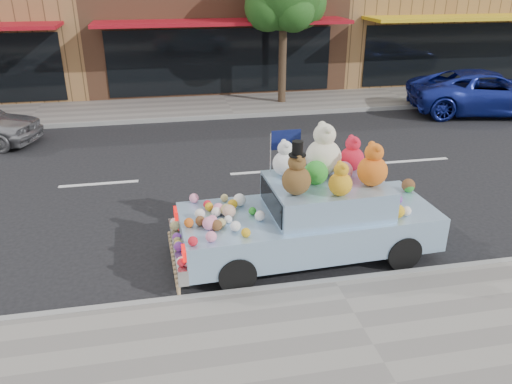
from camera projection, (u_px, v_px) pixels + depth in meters
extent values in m
plane|color=black|center=(266.00, 172.00, 12.34)|extent=(120.00, 120.00, 0.00)
cube|color=gray|center=(373.00, 348.00, 6.49)|extent=(60.00, 3.00, 0.12)
cube|color=gray|center=(228.00, 106.00, 18.14)|extent=(60.00, 3.00, 0.12)
cube|color=gray|center=(334.00, 283.00, 7.83)|extent=(60.00, 0.12, 0.13)
cube|color=gray|center=(235.00, 116.00, 16.79)|extent=(60.00, 0.12, 0.13)
cube|color=black|center=(222.00, 61.00, 18.92)|extent=(8.50, 0.06, 2.40)
cube|color=#A40F1A|center=(224.00, 22.00, 17.52)|extent=(9.00, 1.80, 0.12)
cube|color=black|center=(461.00, 54.00, 20.70)|extent=(8.50, 0.06, 2.40)
cube|color=yellow|center=(480.00, 17.00, 19.31)|extent=(9.00, 1.80, 0.12)
cylinder|color=#38281C|center=(282.00, 61.00, 17.87)|extent=(0.28, 0.28, 3.20)
sphere|color=#1F4F16|center=(301.00, 3.00, 17.48)|extent=(1.80, 1.80, 1.80)
sphere|color=#1F4F16|center=(268.00, 7.00, 16.85)|extent=(1.60, 1.60, 1.60)
sphere|color=#1F4F16|center=(294.00, 11.00, 16.67)|extent=(1.40, 1.40, 1.40)
sphere|color=#1F4F16|center=(271.00, 0.00, 17.53)|extent=(1.60, 1.60, 1.60)
imported|color=#1C2B9C|center=(487.00, 92.00, 17.11)|extent=(5.64, 3.46, 1.46)
cylinder|color=black|center=(403.00, 252.00, 8.24)|extent=(0.61, 0.22, 0.60)
cylinder|color=black|center=(363.00, 211.00, 9.62)|extent=(0.61, 0.22, 0.60)
cylinder|color=black|center=(237.00, 274.00, 7.64)|extent=(0.61, 0.22, 0.60)
cylinder|color=black|center=(220.00, 227.00, 9.03)|extent=(0.61, 0.22, 0.60)
cube|color=#97BCE1|center=(308.00, 226.00, 8.53)|extent=(4.36, 1.86, 0.60)
cube|color=#97BCE1|center=(326.00, 195.00, 8.37)|extent=(1.96, 1.57, 0.50)
cube|color=silver|center=(178.00, 249.00, 8.12)|extent=(0.23, 1.78, 0.26)
cube|color=red|center=(184.00, 253.00, 7.40)|extent=(0.07, 0.28, 0.16)
cube|color=red|center=(176.00, 213.00, 8.61)|extent=(0.07, 0.28, 0.16)
cube|color=black|center=(271.00, 201.00, 8.17)|extent=(0.09, 1.30, 0.40)
sphere|color=brown|center=(296.00, 180.00, 7.73)|extent=(0.46, 0.46, 0.46)
sphere|color=brown|center=(297.00, 162.00, 7.61)|extent=(0.28, 0.28, 0.28)
sphere|color=brown|center=(299.00, 159.00, 7.48)|extent=(0.11, 0.11, 0.11)
sphere|color=brown|center=(295.00, 155.00, 7.66)|extent=(0.11, 0.11, 0.11)
cylinder|color=black|center=(297.00, 155.00, 7.56)|extent=(0.27, 0.27, 0.02)
cylinder|color=black|center=(297.00, 148.00, 7.51)|extent=(0.17, 0.17, 0.22)
sphere|color=beige|center=(323.00, 157.00, 8.47)|extent=(0.61, 0.61, 0.61)
sphere|color=beige|center=(325.00, 135.00, 8.31)|extent=(0.38, 0.38, 0.38)
sphere|color=beige|center=(328.00, 130.00, 8.14)|extent=(0.14, 0.14, 0.14)
sphere|color=beige|center=(322.00, 125.00, 8.38)|extent=(0.14, 0.14, 0.14)
sphere|color=#D65A14|center=(372.00, 171.00, 8.04)|extent=(0.49, 0.49, 0.49)
sphere|color=#D65A14|center=(374.00, 153.00, 7.91)|extent=(0.30, 0.30, 0.30)
sphere|color=#D65A14|center=(378.00, 149.00, 7.78)|extent=(0.12, 0.12, 0.12)
sphere|color=#D65A14|center=(372.00, 145.00, 7.97)|extent=(0.12, 0.12, 0.12)
sphere|color=red|center=(352.00, 159.00, 8.67)|extent=(0.42, 0.42, 0.42)
sphere|color=red|center=(353.00, 144.00, 8.56)|extent=(0.26, 0.26, 0.26)
sphere|color=red|center=(355.00, 141.00, 8.44)|extent=(0.10, 0.10, 0.10)
sphere|color=red|center=(351.00, 137.00, 8.60)|extent=(0.10, 0.10, 0.10)
sphere|color=white|center=(285.00, 164.00, 8.46)|extent=(0.42, 0.42, 0.42)
sphere|color=white|center=(285.00, 148.00, 8.35)|extent=(0.26, 0.26, 0.26)
sphere|color=white|center=(287.00, 145.00, 8.23)|extent=(0.10, 0.10, 0.10)
sphere|color=white|center=(284.00, 142.00, 8.40)|extent=(0.10, 0.10, 0.10)
sphere|color=orange|center=(340.00, 184.00, 7.71)|extent=(0.37, 0.37, 0.37)
sphere|color=orange|center=(341.00, 170.00, 7.61)|extent=(0.23, 0.23, 0.23)
sphere|color=orange|center=(344.00, 167.00, 7.51)|extent=(0.09, 0.09, 0.09)
sphere|color=orange|center=(340.00, 163.00, 7.65)|extent=(0.09, 0.09, 0.09)
sphere|color=#278925|center=(316.00, 173.00, 8.16)|extent=(0.40, 0.40, 0.40)
sphere|color=pink|center=(343.00, 171.00, 8.32)|extent=(0.32, 0.32, 0.32)
sphere|color=gold|center=(209.00, 207.00, 8.38)|extent=(0.15, 0.15, 0.15)
sphere|color=gold|center=(233.00, 204.00, 8.45)|extent=(0.17, 0.17, 0.17)
sphere|color=pink|center=(212.00, 220.00, 7.92)|extent=(0.16, 0.16, 0.16)
sphere|color=#F5E0C3|center=(240.00, 201.00, 8.61)|extent=(0.13, 0.13, 0.13)
sphere|color=brown|center=(217.00, 225.00, 7.73)|extent=(0.18, 0.18, 0.18)
sphere|color=pink|center=(209.00, 223.00, 7.76)|extent=(0.21, 0.21, 0.21)
sphere|color=white|center=(260.00, 216.00, 8.04)|extent=(0.17, 0.17, 0.17)
sphere|color=pink|center=(211.00, 237.00, 7.41)|extent=(0.17, 0.17, 0.17)
sphere|color=#F5E0C3|center=(200.00, 214.00, 8.11)|extent=(0.17, 0.17, 0.17)
sphere|color=pink|center=(218.00, 209.00, 8.26)|extent=(0.19, 0.19, 0.19)
sphere|color=tan|center=(224.00, 198.00, 8.72)|extent=(0.14, 0.14, 0.14)
sphere|color=brown|center=(200.00, 221.00, 7.89)|extent=(0.16, 0.16, 0.16)
sphere|color=#278925|center=(252.00, 211.00, 8.25)|extent=(0.13, 0.13, 0.13)
sphere|color=#F5E0C3|center=(216.00, 212.00, 8.18)|extent=(0.16, 0.16, 0.16)
sphere|color=pink|center=(194.00, 198.00, 8.67)|extent=(0.17, 0.17, 0.17)
sphere|color=tan|center=(221.00, 223.00, 7.84)|extent=(0.15, 0.15, 0.15)
sphere|color=red|center=(193.00, 241.00, 7.31)|extent=(0.15, 0.15, 0.15)
sphere|color=white|center=(235.00, 226.00, 7.72)|extent=(0.17, 0.17, 0.17)
sphere|color=red|center=(207.00, 204.00, 8.47)|extent=(0.14, 0.14, 0.14)
sphere|color=tan|center=(227.00, 210.00, 8.21)|extent=(0.20, 0.20, 0.20)
sphere|color=white|center=(239.00, 200.00, 8.54)|extent=(0.22, 0.22, 0.22)
sphere|color=#BF4F12|center=(189.00, 223.00, 7.84)|extent=(0.16, 0.16, 0.16)
sphere|color=white|center=(228.00, 219.00, 7.97)|extent=(0.13, 0.13, 0.13)
sphere|color=gold|center=(246.00, 233.00, 7.55)|extent=(0.15, 0.15, 0.15)
sphere|color=#D8A88C|center=(229.00, 211.00, 8.12)|extent=(0.22, 0.22, 0.22)
sphere|color=tan|center=(177.00, 239.00, 8.05)|extent=(0.12, 0.12, 0.12)
sphere|color=#6C2C87|center=(179.00, 246.00, 7.80)|extent=(0.15, 0.15, 0.15)
sphere|color=tan|center=(175.00, 226.00, 8.42)|extent=(0.17, 0.17, 0.17)
sphere|color=white|center=(174.00, 222.00, 8.59)|extent=(0.13, 0.13, 0.13)
sphere|color=red|center=(182.00, 262.00, 7.40)|extent=(0.14, 0.14, 0.14)
sphere|color=#6C2C87|center=(177.00, 237.00, 8.07)|extent=(0.15, 0.15, 0.15)
sphere|color=gold|center=(175.00, 226.00, 8.45)|extent=(0.12, 0.12, 0.12)
sphere|color=gold|center=(178.00, 244.00, 7.88)|extent=(0.14, 0.14, 0.14)
sphere|color=tan|center=(178.00, 245.00, 7.84)|extent=(0.15, 0.15, 0.15)
sphere|color=#F5E0C3|center=(182.00, 261.00, 7.41)|extent=(0.15, 0.15, 0.15)
sphere|color=#6C2C87|center=(397.00, 199.00, 8.61)|extent=(0.18, 0.18, 0.18)
sphere|color=brown|center=(408.00, 185.00, 9.09)|extent=(0.24, 0.24, 0.24)
sphere|color=gold|center=(398.00, 211.00, 8.13)|extent=(0.23, 0.23, 0.23)
sphere|color=#F5E0C3|center=(406.00, 211.00, 8.21)|extent=(0.16, 0.16, 0.16)
sphere|color=#278925|center=(409.00, 187.00, 9.08)|extent=(0.21, 0.21, 0.21)
cylinder|color=#997A54|center=(179.00, 292.00, 7.44)|extent=(0.06, 0.06, 0.17)
sphere|color=#997A54|center=(178.00, 287.00, 7.41)|extent=(0.07, 0.07, 0.07)
cylinder|color=#997A54|center=(178.00, 287.00, 7.56)|extent=(0.06, 0.06, 0.17)
sphere|color=#997A54|center=(178.00, 282.00, 7.52)|extent=(0.07, 0.07, 0.07)
cylinder|color=#997A54|center=(177.00, 282.00, 7.68)|extent=(0.06, 0.06, 0.17)
sphere|color=#997A54|center=(177.00, 277.00, 7.64)|extent=(0.07, 0.07, 0.07)
cylinder|color=#997A54|center=(176.00, 277.00, 7.79)|extent=(0.06, 0.06, 0.17)
sphere|color=#997A54|center=(176.00, 272.00, 7.76)|extent=(0.07, 0.07, 0.07)
cylinder|color=#997A54|center=(176.00, 273.00, 7.91)|extent=(0.06, 0.06, 0.17)
sphere|color=#997A54|center=(175.00, 268.00, 7.87)|extent=(0.07, 0.07, 0.07)
cylinder|color=#997A54|center=(175.00, 269.00, 8.03)|extent=(0.06, 0.06, 0.17)
sphere|color=#997A54|center=(175.00, 264.00, 7.99)|extent=(0.07, 0.07, 0.07)
cylinder|color=#997A54|center=(174.00, 264.00, 8.14)|extent=(0.06, 0.06, 0.17)
sphere|color=#997A54|center=(174.00, 259.00, 8.10)|extent=(0.07, 0.07, 0.07)
cylinder|color=#997A54|center=(174.00, 260.00, 8.26)|extent=(0.06, 0.06, 0.17)
sphere|color=#997A54|center=(173.00, 255.00, 8.22)|extent=(0.07, 0.07, 0.07)
cylinder|color=#997A54|center=(173.00, 256.00, 8.37)|extent=(0.06, 0.06, 0.17)
sphere|color=#997A54|center=(173.00, 251.00, 8.34)|extent=(0.07, 0.07, 0.07)
cylinder|color=#997A54|center=(172.00, 252.00, 8.49)|extent=(0.06, 0.06, 0.17)
sphere|color=#997A54|center=(172.00, 247.00, 8.45)|extent=(0.07, 0.07, 0.07)
cylinder|color=#997A54|center=(172.00, 248.00, 8.61)|extent=(0.06, 0.06, 0.17)
sphere|color=#997A54|center=(171.00, 244.00, 8.57)|extent=(0.07, 0.07, 0.07)
cylinder|color=#997A54|center=(171.00, 245.00, 8.72)|extent=(0.06, 0.06, 0.17)
sphere|color=#997A54|center=(171.00, 240.00, 8.68)|extent=(0.07, 0.07, 0.07)
cylinder|color=#997A54|center=(170.00, 241.00, 8.84)|extent=(0.06, 0.06, 0.17)
sphere|color=#997A54|center=(170.00, 236.00, 8.80)|extent=(0.07, 0.07, 0.07)
cylinder|color=#997A54|center=(170.00, 238.00, 8.96)|extent=(0.06, 0.06, 0.17)
sphere|color=#997A54|center=(170.00, 233.00, 8.92)|extent=(0.07, 0.07, 0.07)
cylinder|color=silver|center=(270.00, 153.00, 8.54)|extent=(0.02, 0.02, 0.70)
cube|color=#0C1447|center=(286.00, 140.00, 8.53)|extent=(0.52, 0.04, 0.34)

